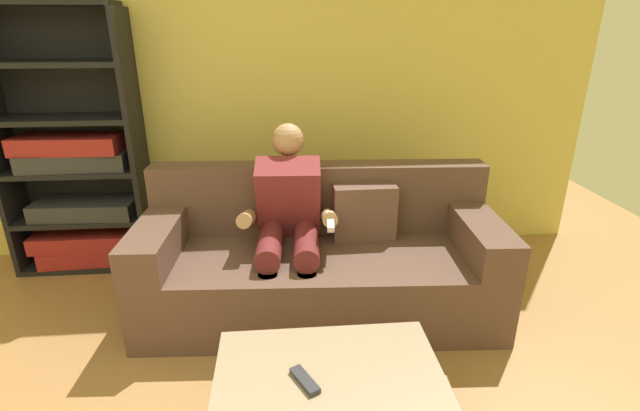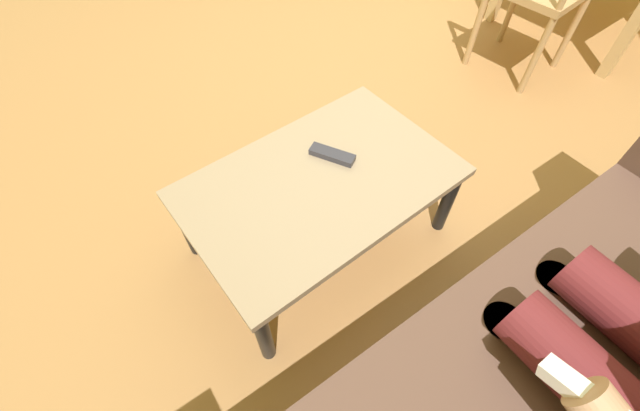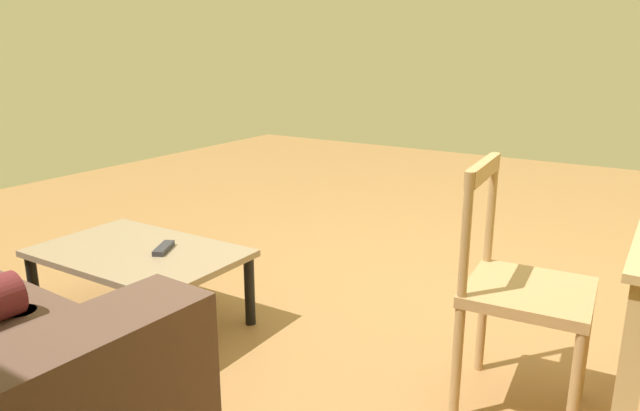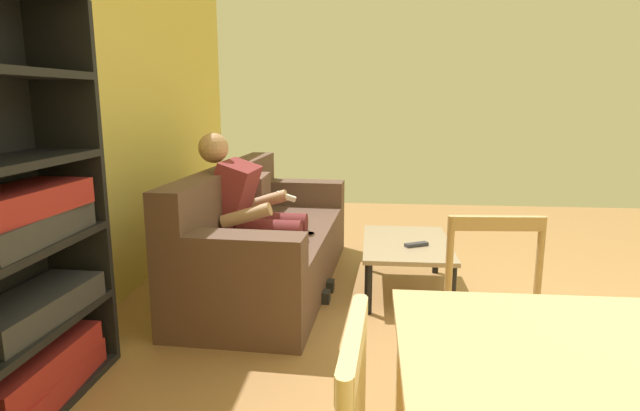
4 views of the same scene
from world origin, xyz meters
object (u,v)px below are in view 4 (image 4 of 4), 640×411
at_px(dining_chair_facing_couch, 502,333).
at_px(person_lounging, 251,212).
at_px(couch, 263,242).
at_px(coffee_table, 406,248).
at_px(tv_remote, 416,245).
at_px(bookshelf, 15,250).

bearing_deg(dining_chair_facing_couch, person_lounging, 41.92).
bearing_deg(person_lounging, couch, -11.68).
distance_m(couch, person_lounging, 0.34).
distance_m(coffee_table, dining_chair_facing_couch, 1.70).
distance_m(person_lounging, coffee_table, 1.15).
xyz_separation_m(couch, tv_remote, (-0.17, -1.12, 0.06)).
height_order(person_lounging, bookshelf, bookshelf).
xyz_separation_m(coffee_table, dining_chair_facing_couch, (-1.67, -0.27, 0.13)).
distance_m(person_lounging, tv_remote, 1.19).
bearing_deg(tv_remote, dining_chair_facing_couch, 160.50).
xyz_separation_m(couch, bookshelf, (-1.71, 0.74, 0.42)).
bearing_deg(person_lounging, dining_chair_facing_couch, -138.08).
bearing_deg(tv_remote, coffee_table, 2.96).
distance_m(coffee_table, tv_remote, 0.13).
xyz_separation_m(person_lounging, tv_remote, (0.03, -1.17, -0.22)).
xyz_separation_m(couch, dining_chair_facing_couch, (-1.73, -1.34, 0.13)).
relative_size(person_lounging, bookshelf, 0.61).
relative_size(couch, person_lounging, 1.93).
relative_size(couch, dining_chair_facing_couch, 2.46).
xyz_separation_m(person_lounging, dining_chair_facing_couch, (-1.53, -1.38, -0.14)).
bearing_deg(couch, bookshelf, 156.55).
relative_size(coffee_table, dining_chair_facing_couch, 1.06).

